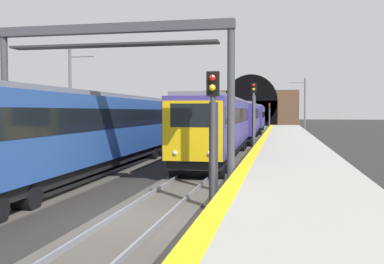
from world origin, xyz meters
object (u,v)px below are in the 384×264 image
at_px(railway_signal_mid, 254,111).
at_px(railway_signal_far, 269,113).
at_px(train_adjacent_platform, 186,120).
at_px(overhead_signal_gantry, 112,63).
at_px(train_main_approaching, 243,119).
at_px(catenary_mast_near, 305,105).
at_px(railway_signal_near, 213,128).
at_px(catenary_mast_far, 71,99).

height_order(railway_signal_mid, railway_signal_far, railway_signal_mid).
height_order(train_adjacent_platform, overhead_signal_gantry, overhead_signal_gantry).
height_order(train_main_approaching, railway_signal_far, railway_signal_far).
bearing_deg(train_main_approaching, catenary_mast_near, 153.40).
bearing_deg(overhead_signal_gantry, railway_signal_far, -3.82).
bearing_deg(train_main_approaching, overhead_signal_gantry, -5.65).
bearing_deg(railway_signal_mid, railway_signal_far, -180.00).
height_order(train_adjacent_platform, railway_signal_mid, railway_signal_mid).
bearing_deg(catenary_mast_near, railway_signal_near, 173.82).
bearing_deg(railway_signal_far, railway_signal_mid, 0.00).
height_order(train_main_approaching, train_adjacent_platform, train_adjacent_platform).
relative_size(train_adjacent_platform, railway_signal_near, 14.98).
bearing_deg(railway_signal_mid, railway_signal_near, 0.00).
bearing_deg(train_adjacent_platform, railway_signal_mid, 42.14).
bearing_deg(catenary_mast_far, overhead_signal_gantry, -148.36).
distance_m(railway_signal_near, railway_signal_far, 66.62).
xyz_separation_m(railway_signal_near, catenary_mast_far, (17.76, 13.66, 1.44)).
distance_m(overhead_signal_gantry, catenary_mast_near, 45.47).
distance_m(railway_signal_mid, overhead_signal_gantry, 18.52).
bearing_deg(overhead_signal_gantry, train_main_approaching, -4.72).
height_order(railway_signal_near, railway_signal_far, railway_signal_far).
relative_size(overhead_signal_gantry, catenary_mast_near, 1.25).
xyz_separation_m(overhead_signal_gantry, catenary_mast_near, (44.48, -9.37, -1.08)).
distance_m(train_adjacent_platform, railway_signal_far, 39.57).
height_order(railway_signal_mid, overhead_signal_gantry, overhead_signal_gantry).
relative_size(railway_signal_far, catenary_mast_near, 0.61).
bearing_deg(train_main_approaching, railway_signal_far, 176.05).
height_order(railway_signal_near, catenary_mast_far, catenary_mast_far).
bearing_deg(railway_signal_mid, catenary_mast_far, -78.83).
xyz_separation_m(train_main_approaching, overhead_signal_gantry, (-30.16, 2.49, 2.67)).
relative_size(railway_signal_mid, overhead_signal_gantry, 0.56).
height_order(railway_signal_near, railway_signal_mid, railway_signal_mid).
bearing_deg(railway_signal_far, catenary_mast_far, -15.62).
relative_size(train_adjacent_platform, railway_signal_far, 14.15).
distance_m(train_main_approaching, railway_signal_near, 32.75).
distance_m(overhead_signal_gantry, catenary_mast_far, 17.91).
bearing_deg(overhead_signal_gantry, railway_signal_mid, -13.43).
bearing_deg(catenary_mast_far, railway_signal_near, -142.44).
height_order(train_main_approaching, catenary_mast_far, catenary_mast_far).
relative_size(railway_signal_near, catenary_mast_far, 0.55).
relative_size(train_adjacent_platform, catenary_mast_far, 8.26).
relative_size(railway_signal_near, railway_signal_far, 0.94).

